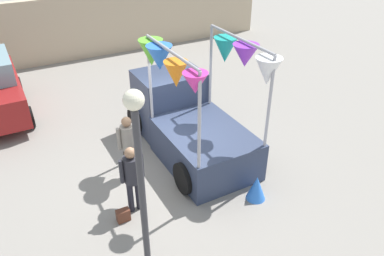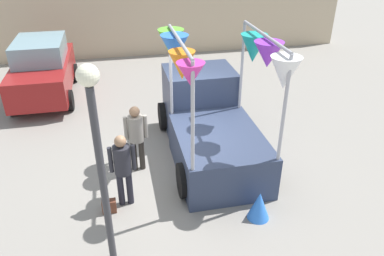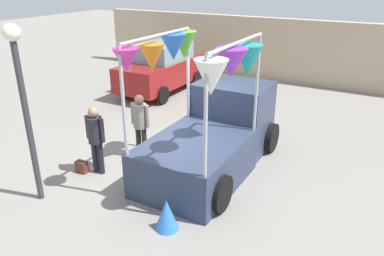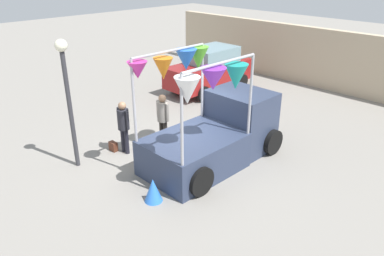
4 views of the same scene
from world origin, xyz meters
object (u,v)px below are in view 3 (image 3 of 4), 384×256
Objects in this scene: parked_car at (162,68)px; folded_kite_bundle_azure at (167,215)px; street_lamp at (22,90)px; handbag at (82,167)px; vendor_truck at (215,127)px; person_customer at (95,134)px; person_vendor at (140,120)px.

folded_kite_bundle_azure is (4.81, -7.13, -0.64)m from parked_car.
parked_car is 1.13× the size of street_lamp.
handbag is 0.08× the size of street_lamp.
vendor_truck reaches higher than person_customer.
street_lamp reaches higher than parked_car.
handbag is at bearing -143.04° from vendor_truck.
vendor_truck is 6.98× the size of folded_kite_bundle_azure.
parked_car is at bearing 124.02° from folded_kite_bundle_azure.
folded_kite_bundle_azure is at bearing -82.36° from vendor_truck.
parked_car reaches higher than person_vendor.
handbag is at bearing -73.05° from parked_car.
vendor_truck is 4.20m from street_lamp.
vendor_truck is 2.59× the size of person_customer.
person_customer is 2.79m from folded_kite_bundle_azure.
person_vendor reaches higher than handbag.
person_vendor is 3.14m from folded_kite_bundle_azure.
parked_car is 2.46× the size of person_vendor.
person_customer reaches higher than handbag.
person_customer is at bearing -141.99° from vendor_truck.
folded_kite_bundle_azure is (2.17, -2.18, -0.68)m from person_vendor.
handbag is at bearing 91.89° from street_lamp.
person_vendor is (-1.81, -0.50, 0.01)m from vendor_truck.
person_vendor is 3.02m from street_lamp.
vendor_truck reaches higher than parked_car.
person_customer is at bearing 77.65° from street_lamp.
street_lamp is at bearing -75.37° from parked_car.
person_customer is at bearing 158.79° from folded_kite_bundle_azure.
person_vendor reaches higher than person_customer.
person_customer is 2.69× the size of folded_kite_bundle_azure.
handbag is at bearing -116.99° from person_vendor.
vendor_truck is at bearing 51.45° from street_lamp.
person_customer is (2.28, -6.14, 0.03)m from parked_car.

